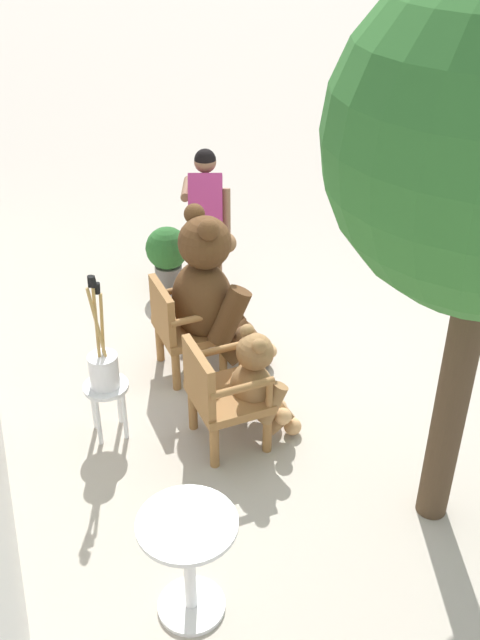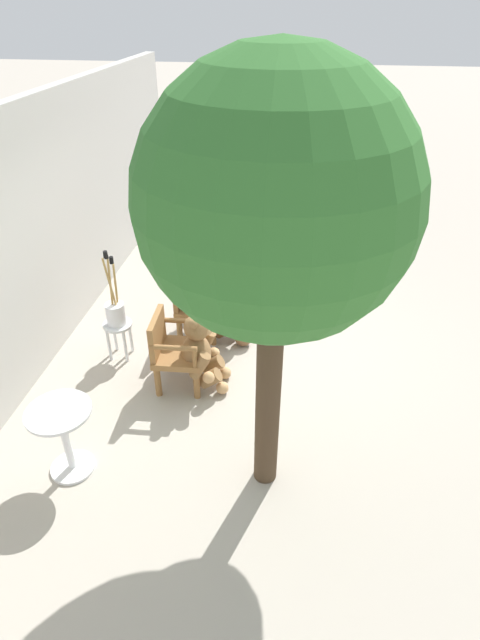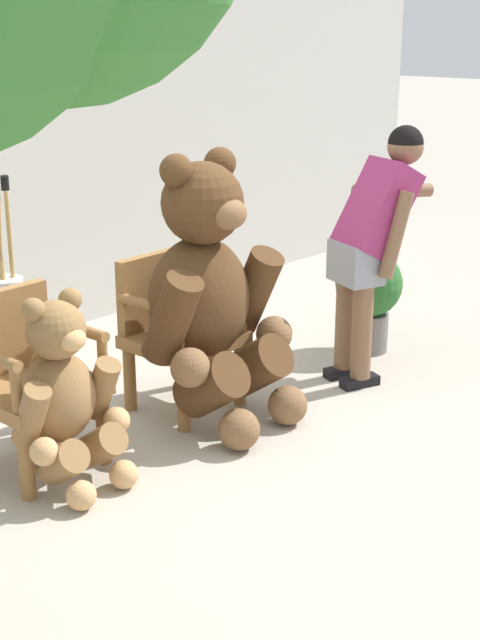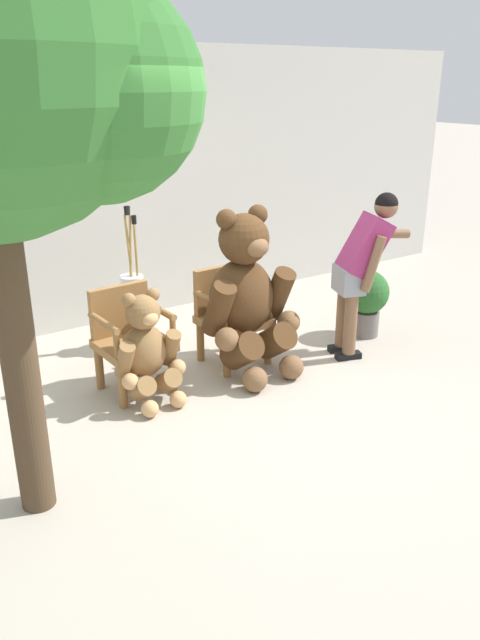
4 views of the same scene
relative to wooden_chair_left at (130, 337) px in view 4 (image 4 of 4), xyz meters
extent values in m
plane|color=#B2A899|center=(0.50, -0.75, -0.46)|extent=(60.00, 60.00, 0.00)
cube|color=beige|center=(0.50, 1.65, 0.94)|extent=(10.00, 0.16, 2.80)
cube|color=olive|center=(0.00, -0.06, -0.06)|extent=(0.58, 0.54, 0.07)
cylinder|color=olive|center=(-0.22, -0.28, -0.28)|extent=(0.07, 0.07, 0.37)
cylinder|color=olive|center=(0.24, -0.26, -0.28)|extent=(0.07, 0.07, 0.37)
cylinder|color=olive|center=(-0.24, 0.14, -0.28)|extent=(0.07, 0.07, 0.37)
cylinder|color=olive|center=(0.22, 0.16, -0.28)|extent=(0.07, 0.07, 0.37)
cube|color=olive|center=(-0.01, 0.17, 0.19)|extent=(0.52, 0.08, 0.42)
cylinder|color=olive|center=(-0.25, -0.07, 0.20)|extent=(0.08, 0.48, 0.06)
cylinder|color=olive|center=(-0.24, -0.28, 0.09)|extent=(0.05, 0.05, 0.22)
cylinder|color=olive|center=(0.25, -0.05, 0.20)|extent=(0.08, 0.48, 0.06)
cylinder|color=olive|center=(0.26, -0.26, 0.09)|extent=(0.05, 0.05, 0.22)
cube|color=olive|center=(0.99, -0.06, -0.06)|extent=(0.58, 0.54, 0.07)
cylinder|color=olive|center=(0.77, -0.28, -0.28)|extent=(0.07, 0.07, 0.37)
cylinder|color=olive|center=(1.23, -0.26, -0.28)|extent=(0.07, 0.07, 0.37)
cylinder|color=olive|center=(0.75, 0.14, -0.28)|extent=(0.07, 0.07, 0.37)
cylinder|color=olive|center=(1.21, 0.16, -0.28)|extent=(0.07, 0.07, 0.37)
cube|color=olive|center=(0.98, 0.17, 0.19)|extent=(0.52, 0.08, 0.42)
cylinder|color=olive|center=(0.74, -0.07, 0.20)|extent=(0.07, 0.48, 0.06)
cylinder|color=olive|center=(0.75, -0.28, 0.09)|extent=(0.05, 0.05, 0.22)
cylinder|color=olive|center=(1.24, -0.05, 0.20)|extent=(0.07, 0.48, 0.06)
cylinder|color=olive|center=(1.25, -0.26, 0.09)|extent=(0.05, 0.05, 0.22)
ellipsoid|color=#4C3019|center=(0.99, -0.18, 0.20)|extent=(0.61, 0.53, 0.69)
sphere|color=#4C3019|center=(0.99, -0.22, 0.73)|extent=(0.43, 0.43, 0.43)
ellipsoid|color=brown|center=(1.00, -0.40, 0.70)|extent=(0.21, 0.17, 0.16)
sphere|color=black|center=(1.00, -0.40, 0.71)|extent=(0.06, 0.06, 0.06)
sphere|color=#4C3019|center=(0.83, -0.20, 0.91)|extent=(0.17, 0.17, 0.17)
sphere|color=#4C3019|center=(1.15, -0.19, 0.91)|extent=(0.17, 0.17, 0.17)
cylinder|color=#4C3019|center=(0.67, -0.31, 0.20)|extent=(0.21, 0.39, 0.52)
sphere|color=brown|center=(0.66, -0.45, -0.03)|extent=(0.20, 0.20, 0.20)
cylinder|color=#4C3019|center=(1.31, -0.28, 0.20)|extent=(0.21, 0.39, 0.52)
sphere|color=brown|center=(1.33, -0.42, -0.03)|extent=(0.20, 0.20, 0.20)
cylinder|color=#4C3019|center=(0.82, -0.44, -0.17)|extent=(0.27, 0.43, 0.40)
sphere|color=brown|center=(0.81, -0.65, -0.35)|extent=(0.22, 0.22, 0.22)
cylinder|color=#4C3019|center=(1.18, -0.43, -0.17)|extent=(0.27, 0.43, 0.40)
sphere|color=brown|center=(1.21, -0.63, -0.35)|extent=(0.22, 0.22, 0.22)
ellipsoid|color=olive|center=(0.00, -0.24, -0.04)|extent=(0.39, 0.34, 0.44)
sphere|color=olive|center=(0.00, -0.26, 0.30)|extent=(0.28, 0.28, 0.28)
ellipsoid|color=tan|center=(0.01, -0.38, 0.28)|extent=(0.14, 0.11, 0.10)
sphere|color=black|center=(0.01, -0.38, 0.28)|extent=(0.04, 0.04, 0.04)
sphere|color=olive|center=(-0.10, -0.25, 0.41)|extent=(0.11, 0.11, 0.11)
sphere|color=olive|center=(0.11, -0.24, 0.41)|extent=(0.11, 0.11, 0.11)
cylinder|color=olive|center=(-0.20, -0.32, -0.04)|extent=(0.13, 0.25, 0.33)
sphere|color=tan|center=(-0.20, -0.41, -0.19)|extent=(0.13, 0.13, 0.13)
cylinder|color=olive|center=(0.21, -0.31, -0.04)|extent=(0.13, 0.25, 0.33)
sphere|color=tan|center=(0.22, -0.39, -0.19)|extent=(0.13, 0.13, 0.13)
cylinder|color=olive|center=(-0.11, -0.41, -0.28)|extent=(0.17, 0.28, 0.26)
sphere|color=tan|center=(-0.11, -0.54, -0.39)|extent=(0.14, 0.14, 0.14)
cylinder|color=olive|center=(0.13, -0.40, -0.28)|extent=(0.17, 0.28, 0.26)
sphere|color=tan|center=(0.14, -0.53, -0.39)|extent=(0.14, 0.14, 0.14)
cube|color=black|center=(1.91, -0.61, -0.43)|extent=(0.26, 0.17, 0.06)
cylinder|color=brown|center=(1.91, -0.61, 0.01)|extent=(0.12, 0.12, 0.82)
cube|color=black|center=(1.97, -0.44, -0.43)|extent=(0.26, 0.17, 0.06)
cylinder|color=brown|center=(1.97, -0.44, 0.01)|extent=(0.12, 0.12, 0.82)
cube|color=gray|center=(1.94, -0.53, 0.29)|extent=(0.31, 0.36, 0.24)
cube|color=#9E2D66|center=(2.06, -0.57, 0.60)|extent=(0.52, 0.45, 0.57)
sphere|color=brown|center=(2.23, -0.63, 0.94)|extent=(0.21, 0.21, 0.21)
sphere|color=black|center=(2.23, -0.63, 0.96)|extent=(0.21, 0.21, 0.21)
cylinder|color=brown|center=(2.36, -0.48, 0.65)|extent=(0.56, 0.27, 0.12)
cylinder|color=brown|center=(2.00, -0.75, 0.48)|extent=(0.22, 0.15, 0.51)
cylinder|color=silver|center=(0.39, 0.77, -0.02)|extent=(0.34, 0.34, 0.03)
cylinder|color=silver|center=(0.49, 0.87, -0.25)|extent=(0.04, 0.04, 0.43)
cylinder|color=silver|center=(0.29, 0.87, -0.25)|extent=(0.04, 0.04, 0.43)
cylinder|color=silver|center=(0.49, 0.67, -0.25)|extent=(0.04, 0.04, 0.43)
cylinder|color=silver|center=(0.29, 0.67, -0.25)|extent=(0.04, 0.04, 0.43)
cylinder|color=white|center=(0.39, 0.77, 0.13)|extent=(0.22, 0.22, 0.26)
cylinder|color=tan|center=(0.44, 0.74, 0.41)|extent=(0.04, 0.06, 0.68)
cylinder|color=black|center=(0.44, 0.74, 0.79)|extent=(0.05, 0.05, 0.08)
cylinder|color=tan|center=(0.40, 0.79, 0.45)|extent=(0.05, 0.05, 0.76)
cylinder|color=black|center=(0.40, 0.79, 0.87)|extent=(0.05, 0.05, 0.08)
cylinder|color=tan|center=(0.38, 0.77, 0.46)|extent=(0.02, 0.11, 0.76)
cylinder|color=black|center=(0.38, 0.77, 0.88)|extent=(0.04, 0.05, 0.08)
cylinder|color=#473523|center=(-1.16, -1.11, 0.58)|extent=(0.20, 0.20, 2.07)
sphere|color=#33702D|center=(-0.70, -1.38, 1.93)|extent=(1.09, 1.09, 1.09)
cylinder|color=slate|center=(2.45, -0.27, -0.33)|extent=(0.28, 0.28, 0.26)
sphere|color=#286028|center=(2.45, -0.27, 0.00)|extent=(0.44, 0.44, 0.44)
camera|label=1|loc=(-3.93, 1.32, 3.21)|focal=40.00mm
camera|label=2|loc=(-4.17, -1.29, 3.20)|focal=28.00mm
camera|label=3|loc=(-2.20, -3.46, 1.61)|focal=50.00mm
camera|label=4|loc=(-1.92, -4.43, 1.98)|focal=35.00mm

